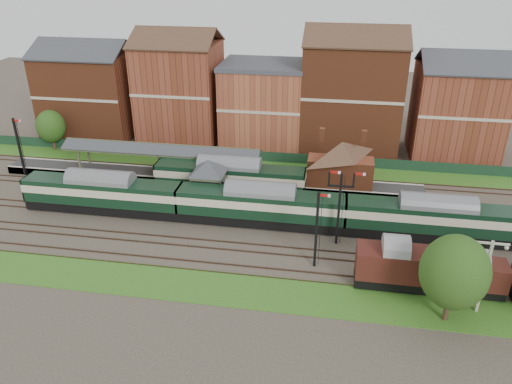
% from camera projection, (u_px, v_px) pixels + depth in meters
% --- Properties ---
extents(ground, '(160.00, 160.00, 0.00)m').
position_uv_depth(ground, '(229.00, 222.00, 56.13)').
color(ground, '#473D33').
rests_on(ground, ground).
extents(grass_back, '(90.00, 4.50, 0.06)m').
position_uv_depth(grass_back, '(253.00, 166.00, 70.26)').
color(grass_back, '#2D6619').
rests_on(grass_back, ground).
extents(grass_front, '(90.00, 5.00, 0.06)m').
position_uv_depth(grass_front, '(201.00, 286.00, 45.51)').
color(grass_front, '#2D6619').
rests_on(grass_front, ground).
extents(fence, '(90.00, 0.12, 1.50)m').
position_uv_depth(fence, '(255.00, 156.00, 71.70)').
color(fence, '#193823').
rests_on(fence, ground).
extents(platform, '(55.00, 3.40, 1.00)m').
position_uv_depth(platform, '(207.00, 179.00, 65.26)').
color(platform, '#2D2D2D').
rests_on(platform, ground).
extents(signal_box, '(5.40, 5.40, 6.00)m').
position_uv_depth(signal_box, '(209.00, 182.00, 58.03)').
color(signal_box, '#617553').
rests_on(signal_box, ground).
extents(brick_hut, '(3.20, 2.64, 2.94)m').
position_uv_depth(brick_hut, '(277.00, 203.00, 57.73)').
color(brick_hut, brown).
rests_on(brick_hut, ground).
extents(station_building, '(8.10, 8.10, 5.90)m').
position_uv_depth(station_building, '(341.00, 163.00, 61.22)').
color(station_building, brown).
rests_on(station_building, platform).
extents(canopy, '(26.00, 3.89, 4.08)m').
position_uv_depth(canopy, '(161.00, 147.00, 64.33)').
color(canopy, '#494E31').
rests_on(canopy, platform).
extents(semaphore_bracket, '(3.60, 0.25, 8.18)m').
position_uv_depth(semaphore_bracket, '(340.00, 204.00, 50.09)').
color(semaphore_bracket, black).
rests_on(semaphore_bracket, ground).
extents(semaphore_platform_end, '(1.23, 0.25, 8.00)m').
position_uv_depth(semaphore_platform_end, '(19.00, 146.00, 65.78)').
color(semaphore_platform_end, black).
rests_on(semaphore_platform_end, ground).
extents(semaphore_siding, '(1.23, 0.25, 8.00)m').
position_uv_depth(semaphore_siding, '(317.00, 229.00, 46.62)').
color(semaphore_siding, black).
rests_on(semaphore_siding, ground).
extents(yard_lamp, '(2.60, 0.22, 7.00)m').
position_uv_depth(yard_lamp, '(485.00, 273.00, 40.66)').
color(yard_lamp, beige).
rests_on(yard_lamp, ground).
extents(town_backdrop, '(69.00, 10.00, 16.00)m').
position_uv_depth(town_backdrop, '(262.00, 100.00, 75.14)').
color(town_backdrop, brown).
rests_on(town_backdrop, ground).
extents(dmu_train, '(55.20, 2.90, 4.24)m').
position_uv_depth(dmu_train, '(260.00, 205.00, 54.50)').
color(dmu_train, black).
rests_on(dmu_train, ground).
extents(platform_railcar, '(18.44, 2.91, 4.25)m').
position_uv_depth(platform_railcar, '(230.00, 177.00, 60.96)').
color(platform_railcar, black).
rests_on(platform_railcar, ground).
extents(goods_van_a, '(5.70, 2.47, 3.46)m').
position_uv_depth(goods_van_a, '(472.00, 275.00, 43.78)').
color(goods_van_a, black).
rests_on(goods_van_a, ground).
extents(goods_van_b, '(6.65, 2.88, 4.04)m').
position_uv_depth(goods_van_b, '(393.00, 265.00, 44.65)').
color(goods_van_b, black).
rests_on(goods_van_b, ground).
extents(tree_far, '(5.44, 5.44, 7.94)m').
position_uv_depth(tree_far, '(454.00, 272.00, 39.34)').
color(tree_far, '#382619').
rests_on(tree_far, ground).
extents(tree_back, '(4.23, 4.23, 6.19)m').
position_uv_depth(tree_back, '(51.00, 126.00, 74.28)').
color(tree_back, '#382619').
rests_on(tree_back, ground).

